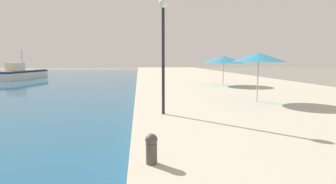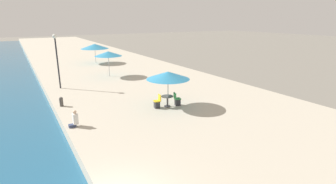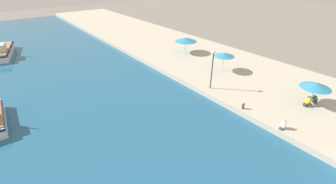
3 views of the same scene
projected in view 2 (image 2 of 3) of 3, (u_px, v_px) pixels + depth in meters
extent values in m
cube|color=#BCB29E|center=(84.00, 57.00, 42.78)|extent=(16.00, 90.00, 0.63)
cylinder|color=#B7B7B7|center=(168.00, 92.00, 17.65)|extent=(0.06, 0.06, 2.05)
cone|color=teal|center=(168.00, 75.00, 17.35)|extent=(2.90, 2.90, 0.51)
cylinder|color=#B7B7B7|center=(109.00, 65.00, 26.85)|extent=(0.06, 0.06, 2.24)
cone|color=teal|center=(108.00, 54.00, 26.52)|extent=(2.75, 2.75, 0.48)
cylinder|color=#B7B7B7|center=(95.00, 55.00, 34.76)|extent=(0.06, 0.06, 2.05)
cone|color=teal|center=(95.00, 46.00, 34.44)|extent=(3.60, 3.60, 0.63)
cylinder|color=#333338|center=(167.00, 106.00, 17.85)|extent=(0.44, 0.44, 0.04)
cylinder|color=#333338|center=(167.00, 102.00, 17.76)|extent=(0.08, 0.08, 0.70)
cylinder|color=#4C4742|center=(167.00, 96.00, 17.66)|extent=(0.80, 0.80, 0.04)
cube|color=#2D2D33|center=(178.00, 102.00, 18.03)|extent=(0.40, 0.40, 0.45)
cube|color=#2D8E42|center=(178.00, 99.00, 17.96)|extent=(0.47, 0.47, 0.06)
cube|color=#2D8E42|center=(175.00, 96.00, 17.83)|extent=(0.14, 0.40, 0.40)
cube|color=#2D2D33|center=(157.00, 105.00, 17.51)|extent=(0.38, 0.38, 0.45)
cube|color=gold|center=(157.00, 101.00, 17.44)|extent=(0.45, 0.45, 0.06)
cube|color=gold|center=(160.00, 97.00, 17.46)|extent=(0.11, 0.40, 0.40)
cube|color=#333D5B|center=(72.00, 126.00, 14.46)|extent=(0.39, 0.28, 0.16)
cube|color=silver|center=(75.00, 119.00, 14.46)|extent=(0.26, 0.36, 0.58)
sphere|color=beige|center=(75.00, 112.00, 14.35)|extent=(0.21, 0.21, 0.21)
cylinder|color=#4C4742|center=(61.00, 103.00, 17.85)|extent=(0.24, 0.24, 0.45)
sphere|color=#4C4742|center=(61.00, 99.00, 17.77)|extent=(0.26, 0.26, 0.26)
cylinder|color=#232328|center=(58.00, 64.00, 21.91)|extent=(0.12, 0.12, 4.20)
sphere|color=white|center=(55.00, 36.00, 21.29)|extent=(0.36, 0.36, 0.36)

